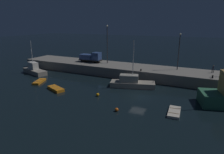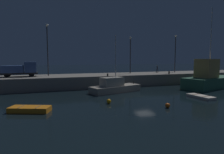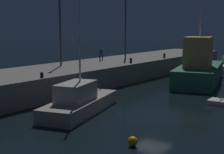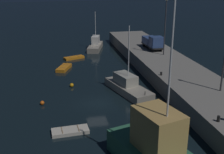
% 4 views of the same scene
% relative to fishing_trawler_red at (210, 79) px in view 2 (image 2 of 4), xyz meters
% --- Properties ---
extents(ground_plane, '(320.00, 320.00, 0.00)m').
position_rel_fishing_trawler_red_xyz_m(ground_plane, '(-15.07, -2.94, -1.64)').
color(ground_plane, black).
extents(pier_quay, '(71.08, 8.09, 2.19)m').
position_rel_fishing_trawler_red_xyz_m(pier_quay, '(-15.07, 9.76, -0.54)').
color(pier_quay, gray).
rests_on(pier_quay, ground).
extents(fishing_trawler_red, '(13.24, 7.47, 14.26)m').
position_rel_fishing_trawler_red_xyz_m(fishing_trawler_red, '(0.00, 0.00, 0.00)').
color(fishing_trawler_red, '#2D6647').
rests_on(fishing_trawler_red, ground).
extents(fishing_boat_white, '(8.90, 5.09, 8.99)m').
position_rel_fishing_trawler_red_xyz_m(fishing_boat_white, '(-17.95, 1.65, -0.77)').
color(fishing_boat_white, gray).
rests_on(fishing_boat_white, ground).
extents(rowboat_white_mid, '(4.20, 2.89, 0.56)m').
position_rel_fishing_trawler_red_xyz_m(rowboat_white_mid, '(-29.90, -6.23, -1.38)').
color(rowboat_white_mid, orange).
rests_on(rowboat_white_mid, ground).
extents(dinghy_red_small, '(1.76, 3.76, 0.41)m').
position_rel_fishing_trawler_red_xyz_m(dinghy_red_small, '(-8.64, -6.66, -1.46)').
color(dinghy_red_small, beige).
rests_on(dinghy_red_small, ground).
extents(mooring_buoy_near, '(0.52, 0.52, 0.52)m').
position_rel_fishing_trawler_red_xyz_m(mooring_buoy_near, '(-16.03, -9.53, -1.38)').
color(mooring_buoy_near, orange).
rests_on(mooring_buoy_near, ground).
extents(mooring_buoy_mid, '(0.55, 0.55, 0.55)m').
position_rel_fishing_trawler_red_xyz_m(mooring_buoy_mid, '(-21.38, -5.57, -1.36)').
color(mooring_buoy_mid, orange).
rests_on(mooring_buoy_mid, ground).
extents(lamp_post_west, '(0.44, 0.44, 9.33)m').
position_rel_fishing_trawler_red_xyz_m(lamp_post_west, '(-27.73, 10.51, 5.91)').
color(lamp_post_west, '#38383D').
rests_on(lamp_post_west, pier_quay).
extents(lamp_post_east, '(0.44, 0.44, 7.79)m').
position_rel_fishing_trawler_red_xyz_m(lamp_post_east, '(-10.88, 10.96, 5.12)').
color(lamp_post_east, '#38383D').
rests_on(lamp_post_east, pier_quay).
extents(lamp_post_central, '(0.44, 0.44, 8.62)m').
position_rel_fishing_trawler_red_xyz_m(lamp_post_central, '(0.48, 10.61, 5.55)').
color(lamp_post_central, '#38383D').
rests_on(lamp_post_central, pier_quay).
extents(utility_truck, '(5.98, 2.44, 2.56)m').
position_rel_fishing_trawler_red_xyz_m(utility_truck, '(-32.28, 10.15, 1.83)').
color(utility_truck, black).
rests_on(utility_truck, pier_quay).
extents(dockworker, '(0.40, 0.40, 1.58)m').
position_rel_fishing_trawler_red_xyz_m(dockworker, '(-3.98, 11.08, 1.46)').
color(dockworker, black).
rests_on(dockworker, pier_quay).
extents(bollard_west, '(0.28, 0.28, 0.56)m').
position_rel_fishing_trawler_red_xyz_m(bollard_west, '(-4.04, 6.59, 0.84)').
color(bollard_west, black).
rests_on(bollard_west, pier_quay).
extents(bollard_central, '(0.28, 0.28, 0.63)m').
position_rel_fishing_trawler_red_xyz_m(bollard_central, '(3.57, 6.48, 0.87)').
color(bollard_central, black).
rests_on(bollard_central, pier_quay).
extents(bollard_east, '(0.28, 0.28, 0.45)m').
position_rel_fishing_trawler_red_xyz_m(bollard_east, '(-17.59, 6.24, 0.78)').
color(bollard_east, black).
rests_on(bollard_east, pier_quay).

